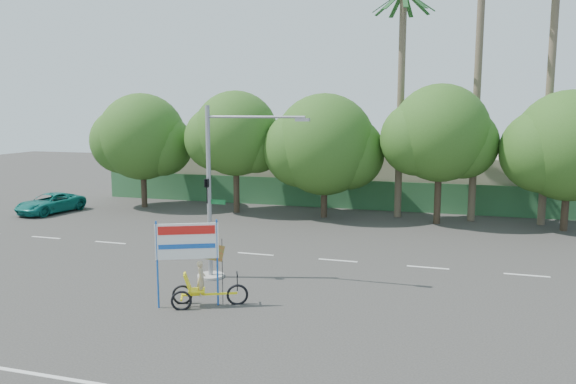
# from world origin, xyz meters

# --- Properties ---
(ground) EXTENTS (120.00, 120.00, 0.00)m
(ground) POSITION_xyz_m (0.00, 0.00, 0.00)
(ground) COLOR #33302D
(ground) RESTS_ON ground
(fence) EXTENTS (38.00, 0.08, 2.00)m
(fence) POSITION_xyz_m (0.00, 21.50, 1.00)
(fence) COLOR #336B3D
(fence) RESTS_ON ground
(building_left) EXTENTS (12.00, 8.00, 4.00)m
(building_left) POSITION_xyz_m (-10.00, 26.00, 2.00)
(building_left) COLOR #B9AF93
(building_left) RESTS_ON ground
(building_right) EXTENTS (14.00, 8.00, 3.60)m
(building_right) POSITION_xyz_m (8.00, 26.00, 1.80)
(building_right) COLOR #B9AF93
(building_right) RESTS_ON ground
(tree_far_left) EXTENTS (7.14, 6.00, 7.96)m
(tree_far_left) POSITION_xyz_m (-14.05, 18.00, 4.76)
(tree_far_left) COLOR #473828
(tree_far_left) RESTS_ON ground
(tree_left) EXTENTS (6.66, 5.60, 8.07)m
(tree_left) POSITION_xyz_m (-7.05, 18.00, 5.06)
(tree_left) COLOR #473828
(tree_left) RESTS_ON ground
(tree_center) EXTENTS (7.62, 6.40, 7.85)m
(tree_center) POSITION_xyz_m (-1.05, 18.00, 4.47)
(tree_center) COLOR #473828
(tree_center) RESTS_ON ground
(tree_right) EXTENTS (6.90, 5.80, 8.36)m
(tree_right) POSITION_xyz_m (5.95, 18.00, 5.24)
(tree_right) COLOR #473828
(tree_right) RESTS_ON ground
(tree_far_right) EXTENTS (7.38, 6.20, 7.94)m
(tree_far_right) POSITION_xyz_m (12.95, 18.00, 4.64)
(tree_far_right) COLOR #473828
(tree_far_right) RESTS_ON ground
(palm_tall) EXTENTS (3.73, 3.79, 17.45)m
(palm_tall) POSITION_xyz_m (8.00, 19.50, 10.46)
(palm_tall) COLOR #70604C
(palm_tall) RESTS_ON ground
(palm_mid) EXTENTS (3.73, 3.79, 15.45)m
(palm_mid) POSITION_xyz_m (12.00, 19.50, 9.40)
(palm_mid) COLOR #70604C
(palm_mid) RESTS_ON ground
(palm_short) EXTENTS (3.73, 3.79, 14.45)m
(palm_short) POSITION_xyz_m (3.50, 19.50, 8.86)
(palm_short) COLOR #70604C
(palm_short) RESTS_ON ground
(traffic_signal) EXTENTS (4.72, 1.10, 7.00)m
(traffic_signal) POSITION_xyz_m (-2.20, 3.98, 2.92)
(traffic_signal) COLOR gray
(traffic_signal) RESTS_ON ground
(trike_billboard) EXTENTS (2.93, 1.52, 3.12)m
(trike_billboard) POSITION_xyz_m (-1.50, 0.70, 1.26)
(trike_billboard) COLOR black
(trike_billboard) RESTS_ON ground
(pickup_truck) EXTENTS (2.93, 4.98, 1.30)m
(pickup_truck) POSITION_xyz_m (-18.81, 14.19, 0.65)
(pickup_truck) COLOR #107369
(pickup_truck) RESTS_ON ground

